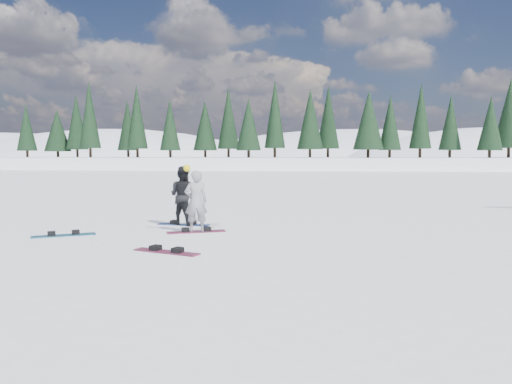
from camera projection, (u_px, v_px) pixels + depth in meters
The scene contains 8 objects.
ground at pixel (227, 243), 11.43m from camera, with size 420.00×420.00×0.00m, color white.
alpine_backdrop at pixel (273, 193), 201.33m from camera, with size 412.50×227.00×53.20m.
snowboarder_woman at pixel (196, 201), 12.84m from camera, with size 0.68×0.55×1.76m.
snowboarder_man at pixel (183, 196), 14.15m from camera, with size 0.82×0.64×1.68m, color black.
snowboard_woman at pixel (196, 232), 12.90m from camera, with size 1.50×0.28×0.03m, color maroon.
snowboard_man at pixel (183, 225), 14.22m from camera, with size 1.50×0.28×0.03m, color navy.
snowboard_loose_c at pixel (64, 235), 12.33m from camera, with size 1.50×0.28×0.03m, color #176382.
snowboard_loose_b at pixel (166, 252), 10.27m from camera, with size 1.50×0.28×0.03m, color maroon.
Camera 1 is at (1.80, -11.18, 2.04)m, focal length 35.00 mm.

